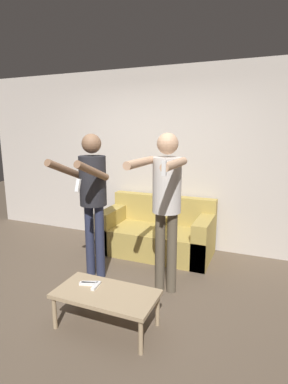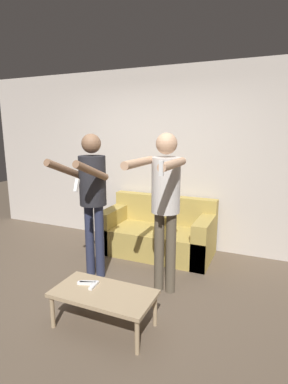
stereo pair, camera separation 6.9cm
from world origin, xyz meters
name	(u,v)px [view 1 (the left image)]	position (x,y,z in m)	size (l,w,h in m)	color
ground_plane	(95,300)	(0.00, 0.00, 0.00)	(14.00, 14.00, 0.00)	brown
wall_back	(156,158)	(0.00, 1.90, 1.35)	(6.40, 0.06, 2.70)	beige
couch	(157,234)	(0.18, 1.47, 0.27)	(1.60, 0.80, 0.81)	#AD9347
person_standing_left	(92,190)	(-0.28, 0.47, 1.10)	(0.44, 0.75, 1.75)	#282D47
person_standing_right	(166,195)	(0.64, 0.46, 1.11)	(0.43, 0.79, 1.76)	brown
coffee_table	(106,296)	(0.34, -0.34, 0.31)	(0.93, 0.48, 0.35)	tan
remote_near	(96,286)	(0.21, -0.29, 0.36)	(0.05, 0.15, 0.02)	white
remote_mid	(87,284)	(0.11, -0.29, 0.36)	(0.15, 0.08, 0.02)	white
remote_far	(90,283)	(0.12, -0.27, 0.36)	(0.15, 0.09, 0.02)	white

